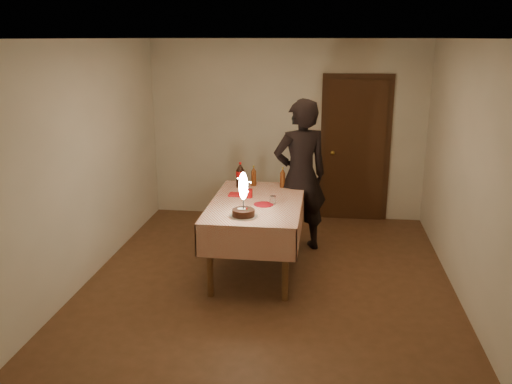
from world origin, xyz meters
TOP-DOWN VIEW (x-y plane):
  - ground at (0.00, 0.00)m, footprint 4.00×4.50m
  - room_shell at (0.03, 0.08)m, footprint 4.04×4.54m
  - dining_table at (-0.18, 0.21)m, footprint 1.02×1.72m
  - birthday_cake at (-0.24, -0.35)m, footprint 0.29×0.29m
  - red_plate at (-0.08, 0.08)m, footprint 0.22×0.22m
  - red_cup at (-0.28, 0.34)m, footprint 0.08×0.08m
  - clear_cup at (0.01, 0.13)m, footprint 0.07×0.07m
  - napkin_stack at (-0.46, 0.41)m, footprint 0.15×0.15m
  - cola_bottle at (-0.45, 0.76)m, footprint 0.10×0.10m
  - amber_bottle_left at (-0.30, 0.87)m, footprint 0.06×0.06m
  - amber_bottle_right at (0.06, 0.83)m, footprint 0.06×0.06m
  - photographer at (0.28, 0.91)m, footprint 0.82×0.70m

SIDE VIEW (x-z plane):
  - ground at x=0.00m, z-range -0.01..0.01m
  - dining_table at x=-0.18m, z-range 0.30..1.13m
  - red_plate at x=-0.08m, z-range 0.83..0.84m
  - napkin_stack at x=-0.46m, z-range 0.83..0.85m
  - clear_cup at x=0.01m, z-range 0.83..0.92m
  - red_cup at x=-0.28m, z-range 0.83..0.93m
  - amber_bottle_left at x=-0.30m, z-range 0.82..1.07m
  - amber_bottle_right at x=0.06m, z-range 0.82..1.07m
  - photographer at x=0.28m, z-range 0.00..1.92m
  - birthday_cake at x=-0.24m, z-range 0.73..1.20m
  - cola_bottle at x=-0.45m, z-range 0.82..1.14m
  - room_shell at x=0.03m, z-range 0.34..2.96m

